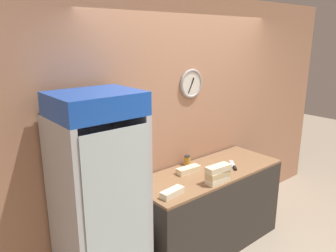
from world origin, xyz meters
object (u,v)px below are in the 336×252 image
object	(u,v)px
chefs_knife	(234,166)
condiment_jar	(187,160)
beverage_cooler	(97,194)
sandwich_flat_right	(172,193)
sandwich_stack_top	(218,168)
sandwich_flat_left	(188,170)
sandwich_stack_bottom	(218,180)
sandwich_stack_middle	(218,174)

from	to	relation	value
chefs_knife	condiment_jar	distance (m)	0.51
chefs_knife	condiment_jar	xyz separation A→B (m)	(-0.35, 0.37, 0.05)
beverage_cooler	sandwich_flat_right	bearing A→B (deg)	-21.89
sandwich_stack_top	sandwich_flat_right	world-z (taller)	sandwich_stack_top
sandwich_stack_top	sandwich_flat_left	size ratio (longest dim) A/B	1.00
sandwich_stack_bottom	condiment_jar	distance (m)	0.53
sandwich_stack_middle	sandwich_flat_left	distance (m)	0.37
beverage_cooler	sandwich_stack_middle	bearing A→B (deg)	-15.80
sandwich_stack_top	sandwich_stack_bottom	bearing A→B (deg)	180.00
condiment_jar	sandwich_stack_middle	bearing A→B (deg)	-98.93
sandwich_stack_top	condiment_jar	bearing A→B (deg)	81.07
sandwich_stack_top	sandwich_flat_left	distance (m)	0.38
sandwich_flat_left	sandwich_flat_right	size ratio (longest dim) A/B	1.09
sandwich_flat_right	chefs_knife	world-z (taller)	sandwich_flat_right
sandwich_stack_bottom	sandwich_stack_middle	distance (m)	0.06
beverage_cooler	sandwich_flat_left	xyz separation A→B (m)	(1.08, 0.04, -0.09)
chefs_knife	sandwich_flat_right	bearing A→B (deg)	-175.53
beverage_cooler	sandwich_stack_top	size ratio (longest dim) A/B	6.93
beverage_cooler	chefs_knife	world-z (taller)	beverage_cooler
sandwich_stack_bottom	sandwich_stack_middle	world-z (taller)	sandwich_stack_middle
beverage_cooler	sandwich_stack_top	distance (m)	1.18
sandwich_flat_left	chefs_knife	distance (m)	0.53
sandwich_stack_bottom	condiment_jar	size ratio (longest dim) A/B	2.44
sandwich_stack_middle	condiment_jar	bearing A→B (deg)	81.07
sandwich_flat_left	sandwich_stack_top	bearing A→B (deg)	-81.22
beverage_cooler	sandwich_flat_left	world-z (taller)	beverage_cooler
condiment_jar	sandwich_stack_bottom	bearing A→B (deg)	-98.93
sandwich_stack_middle	sandwich_stack_top	size ratio (longest dim) A/B	0.98
sandwich_stack_top	sandwich_flat_left	xyz separation A→B (m)	(-0.06, 0.36, -0.12)
sandwich_flat_left	sandwich_flat_right	bearing A→B (deg)	-148.63
sandwich_flat_left	chefs_knife	size ratio (longest dim) A/B	1.09
sandwich_stack_top	sandwich_stack_middle	bearing A→B (deg)	180.00
beverage_cooler	sandwich_stack_middle	xyz separation A→B (m)	(1.14, -0.32, -0.03)
condiment_jar	sandwich_flat_left	bearing A→B (deg)	-130.04
sandwich_stack_bottom	sandwich_flat_left	world-z (taller)	sandwich_flat_left
chefs_knife	condiment_jar	size ratio (longest dim) A/B	2.29
sandwich_stack_bottom	sandwich_flat_left	size ratio (longest dim) A/B	0.98
condiment_jar	sandwich_flat_right	bearing A→B (deg)	-143.43
sandwich_stack_middle	condiment_jar	world-z (taller)	sandwich_stack_middle
sandwich_flat_left	condiment_jar	size ratio (longest dim) A/B	2.49
sandwich_stack_bottom	sandwich_stack_middle	size ratio (longest dim) A/B	1.00
beverage_cooler	sandwich_stack_top	xyz separation A→B (m)	(1.14, -0.32, 0.03)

